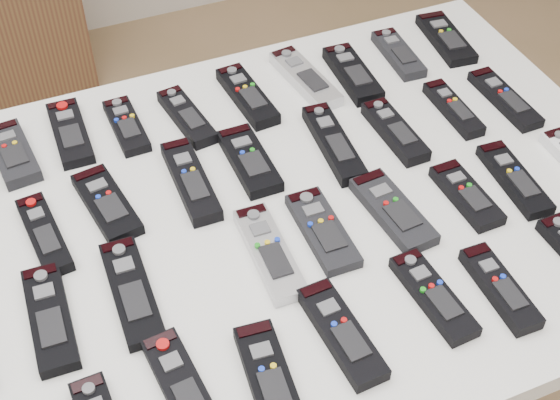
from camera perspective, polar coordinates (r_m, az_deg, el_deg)
name	(u,v)px	position (r m, az deg, el deg)	size (l,w,h in m)	color
table	(280,232)	(1.32, 0.00, -2.38)	(1.25, 0.88, 0.78)	white
remote_1	(13,154)	(1.43, -18.95, 3.22)	(0.06, 0.16, 0.02)	black
remote_2	(70,133)	(1.45, -15.10, 4.76)	(0.06, 0.17, 0.02)	black
remote_3	(127,126)	(1.44, -11.16, 5.34)	(0.05, 0.15, 0.02)	black
remote_4	(187,117)	(1.44, -6.83, 6.06)	(0.05, 0.17, 0.02)	black
remote_5	(247,96)	(1.48, -2.40, 7.61)	(0.05, 0.18, 0.02)	black
remote_6	(305,79)	(1.53, 1.86, 8.87)	(0.05, 0.19, 0.02)	#B7B7BC
remote_7	(353,74)	(1.54, 5.33, 9.17)	(0.06, 0.17, 0.02)	black
remote_8	(398,54)	(1.61, 8.65, 10.51)	(0.05, 0.16, 0.02)	black
remote_9	(446,39)	(1.67, 12.04, 11.47)	(0.06, 0.17, 0.02)	black
remote_11	(44,234)	(1.28, -16.85, -2.43)	(0.05, 0.17, 0.02)	black
remote_12	(107,204)	(1.30, -12.56, -0.28)	(0.06, 0.17, 0.02)	black
remote_13	(191,181)	(1.31, -6.54, 1.40)	(0.05, 0.19, 0.02)	black
remote_14	(249,161)	(1.34, -2.26, 2.90)	(0.06, 0.17, 0.02)	black
remote_15	(334,143)	(1.38, 3.95, 4.16)	(0.05, 0.20, 0.02)	black
remote_16	(395,131)	(1.42, 8.41, 4.99)	(0.05, 0.17, 0.02)	black
remote_17	(453,109)	(1.49, 12.56, 6.53)	(0.04, 0.16, 0.02)	black
remote_18	(505,99)	(1.54, 16.12, 7.12)	(0.05, 0.18, 0.02)	black
remote_20	(50,318)	(1.17, -16.47, -8.28)	(0.06, 0.19, 0.02)	black
remote_21	(132,291)	(1.17, -10.79, -6.58)	(0.06, 0.20, 0.02)	black
remote_22	(270,253)	(1.20, -0.76, -3.87)	(0.05, 0.19, 0.02)	#B7B7BC
remote_23	(323,230)	(1.23, 3.13, -2.23)	(0.06, 0.17, 0.02)	black
remote_24	(393,211)	(1.27, 8.26, -0.79)	(0.06, 0.17, 0.02)	black
remote_25	(466,195)	(1.32, 13.48, 0.34)	(0.05, 0.15, 0.02)	black
remote_26	(514,179)	(1.37, 16.76, 1.47)	(0.05, 0.17, 0.02)	black
remote_30	(184,390)	(1.07, -7.05, -13.62)	(0.05, 0.19, 0.02)	black
remote_31	(269,379)	(1.06, -0.78, -12.95)	(0.06, 0.17, 0.02)	black
remote_32	(342,333)	(1.11, 4.53, -9.67)	(0.05, 0.18, 0.02)	black
remote_33	(433,296)	(1.17, 11.16, -6.89)	(0.05, 0.17, 0.02)	black
remote_34	(500,288)	(1.20, 15.80, -6.21)	(0.05, 0.16, 0.02)	black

